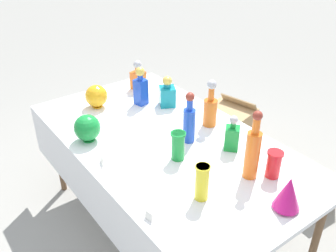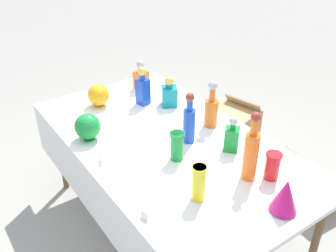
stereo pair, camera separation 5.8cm
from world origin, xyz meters
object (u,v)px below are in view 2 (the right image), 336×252
round_bowl_1 (99,95)px  slender_vase_1 (273,165)px  tall_bottle_0 (189,122)px  square_decanter_2 (141,77)px  tall_bottle_2 (251,152)px  cardboard_box_behind_right (233,127)px  tall_bottle_1 (211,108)px  square_decanter_3 (169,94)px  round_bowl_0 (88,127)px  square_decanter_0 (232,137)px  cardboard_box_behind_left (299,185)px  square_decanter_1 (143,87)px  slender_vase_2 (177,145)px  fluted_vase_0 (285,195)px  slender_vase_0 (199,182)px

round_bowl_1 → slender_vase_1: bearing=16.7°
tall_bottle_0 → square_decanter_2: (-0.83, 0.16, -0.04)m
tall_bottle_2 → cardboard_box_behind_right: bearing=137.9°
tall_bottle_1 → tall_bottle_2: size_ratio=0.81×
tall_bottle_1 → square_decanter_3: tall_bottle_1 is taller
tall_bottle_2 → round_bowl_0: bearing=-147.5°
square_decanter_2 → round_bowl_1: 0.42m
square_decanter_0 → cardboard_box_behind_left: size_ratio=0.39×
square_decanter_1 → slender_vase_2: square_decanter_1 is taller
tall_bottle_2 → square_decanter_2: (-1.30, 0.12, -0.07)m
tall_bottle_1 → square_decanter_0: bearing=-16.5°
square_decanter_1 → tall_bottle_0: bearing=-3.6°
square_decanter_3 → tall_bottle_1: bearing=8.2°
square_decanter_2 → round_bowl_0: square_decanter_2 is taller
square_decanter_0 → fluted_vase_0: square_decanter_0 is taller
tall_bottle_2 → square_decanter_3: 0.95m
square_decanter_1 → cardboard_box_behind_right: square_decanter_1 is taller
square_decanter_2 → cardboard_box_behind_left: 1.51m
slender_vase_2 → cardboard_box_behind_right: size_ratio=0.36×
tall_bottle_1 → slender_vase_2: size_ratio=1.86×
slender_vase_2 → round_bowl_0: bearing=-146.0°
fluted_vase_0 → cardboard_box_behind_left: 1.31m
square_decanter_1 → cardboard_box_behind_left: square_decanter_1 is taller
slender_vase_0 → slender_vase_1: (0.09, 0.42, -0.02)m
tall_bottle_0 → cardboard_box_behind_right: bearing=121.5°
square_decanter_0 → fluted_vase_0: (0.53, -0.16, 0.01)m
tall_bottle_0 → square_decanter_0: 0.27m
tall_bottle_0 → round_bowl_1: bearing=-161.8°
slender_vase_2 → cardboard_box_behind_left: (0.12, 1.11, -0.73)m
slender_vase_1 → square_decanter_1: bearing=-174.9°
tall_bottle_0 → tall_bottle_1: (-0.07, 0.24, -0.01)m
square_decanter_2 → square_decanter_3: size_ratio=1.04×
slender_vase_0 → cardboard_box_behind_left: 1.45m
square_decanter_0 → cardboard_box_behind_left: square_decanter_0 is taller
round_bowl_0 → square_decanter_0: bearing=47.5°
square_decanter_0 → slender_vase_0: bearing=-62.2°
cardboard_box_behind_right → slender_vase_0: bearing=-50.7°
square_decanter_2 → slender_vase_2: (0.94, -0.33, -0.00)m
square_decanter_0 → slender_vase_0: 0.49m
slender_vase_0 → cardboard_box_behind_left: bearing=99.8°
tall_bottle_2 → square_decanter_0: tall_bottle_2 is taller
slender_vase_0 → slender_vase_1: bearing=77.6°
tall_bottle_1 → square_decanter_0: tall_bottle_1 is taller
tall_bottle_2 → tall_bottle_1: bearing=160.2°
tall_bottle_1 → fluted_vase_0: (0.82, -0.24, -0.03)m
tall_bottle_2 → slender_vase_1: size_ratio=2.57×
fluted_vase_0 → tall_bottle_2: bearing=170.1°
tall_bottle_2 → round_bowl_1: 1.25m
tall_bottle_0 → fluted_vase_0: size_ratio=1.80×
slender_vase_2 → slender_vase_0: bearing=-18.7°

